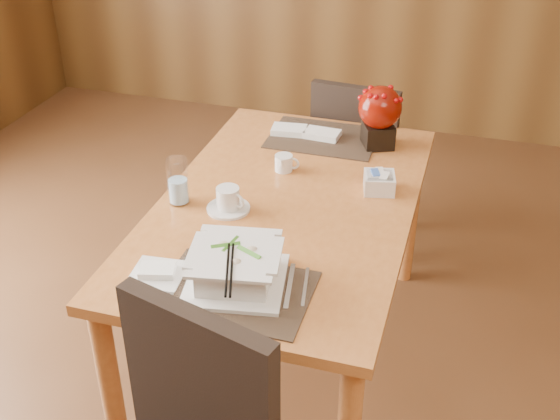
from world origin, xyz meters
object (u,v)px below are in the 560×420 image
(soup_setting, at_px, (236,268))
(creamer_jug, at_px, (284,163))
(bread_plate, at_px, (158,274))
(dining_table, at_px, (287,224))
(far_chair, at_px, (358,157))
(water_glass, at_px, (178,181))
(berry_decor, at_px, (380,113))
(sugar_caddy, at_px, (379,183))
(coffee_cup, at_px, (228,201))

(soup_setting, relative_size, creamer_jug, 3.80)
(soup_setting, xyz_separation_m, bread_plate, (-0.24, -0.03, -0.05))
(bread_plate, bearing_deg, dining_table, 64.76)
(creamer_jug, height_order, far_chair, far_chair)
(water_glass, bearing_deg, berry_decor, 47.61)
(creamer_jug, bearing_deg, dining_table, -71.99)
(sugar_caddy, relative_size, bread_plate, 0.69)
(water_glass, bearing_deg, sugar_caddy, 23.46)
(creamer_jug, distance_m, sugar_caddy, 0.39)
(coffee_cup, relative_size, berry_decor, 0.59)
(water_glass, height_order, berry_decor, berry_decor)
(water_glass, distance_m, berry_decor, 0.90)
(soup_setting, bearing_deg, dining_table, 78.64)
(coffee_cup, xyz_separation_m, creamer_jug, (0.10, 0.34, -0.01))
(coffee_cup, height_order, creamer_jug, coffee_cup)
(sugar_caddy, distance_m, bread_plate, 0.91)
(soup_setting, xyz_separation_m, creamer_jug, (-0.07, 0.74, -0.03))
(coffee_cup, relative_size, sugar_caddy, 1.39)
(soup_setting, bearing_deg, creamer_jug, 85.18)
(water_glass, bearing_deg, dining_table, 17.48)
(soup_setting, height_order, berry_decor, berry_decor)
(soup_setting, xyz_separation_m, berry_decor, (0.24, 1.05, 0.09))
(soup_setting, xyz_separation_m, far_chair, (0.11, 1.40, -0.30))
(water_glass, xyz_separation_m, sugar_caddy, (0.67, 0.29, -0.05))
(coffee_cup, bearing_deg, soup_setting, -66.61)
(dining_table, xyz_separation_m, bread_plate, (-0.26, -0.54, 0.10))
(soup_setting, bearing_deg, far_chair, 75.42)
(creamer_jug, xyz_separation_m, sugar_caddy, (0.38, -0.05, 0.00))
(soup_setting, distance_m, sugar_caddy, 0.76)
(soup_setting, relative_size, sugar_caddy, 3.06)
(dining_table, distance_m, far_chair, 0.91)
(bread_plate, xyz_separation_m, far_chair, (0.35, 1.43, -0.24))
(creamer_jug, relative_size, far_chair, 0.10)
(coffee_cup, height_order, bread_plate, coffee_cup)
(dining_table, height_order, berry_decor, berry_decor)
(soup_setting, distance_m, creamer_jug, 0.74)
(coffee_cup, height_order, water_glass, water_glass)
(coffee_cup, distance_m, far_chair, 1.08)
(soup_setting, bearing_deg, sugar_caddy, 55.27)
(dining_table, xyz_separation_m, creamer_jug, (-0.08, 0.23, 0.13))
(dining_table, distance_m, creamer_jug, 0.27)
(sugar_caddy, height_order, bread_plate, sugar_caddy)
(far_chair, bearing_deg, water_glass, 70.57)
(berry_decor, xyz_separation_m, far_chair, (-0.13, 0.34, -0.39))
(far_chair, bearing_deg, coffee_cup, 79.83)
(dining_table, relative_size, bread_plate, 9.30)
(dining_table, bearing_deg, soup_setting, -91.30)
(bread_plate, relative_size, far_chair, 0.18)
(berry_decor, distance_m, far_chair, 0.54)
(dining_table, bearing_deg, coffee_cup, -148.46)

